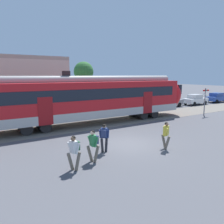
{
  "coord_description": "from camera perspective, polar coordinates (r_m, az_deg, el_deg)",
  "views": [
    {
      "loc": [
        -7.98,
        -10.99,
        4.38
      ],
      "look_at": [
        0.7,
        2.97,
        1.6
      ],
      "focal_mm": 35.0,
      "sensor_mm": 36.0,
      "label": 1
    }
  ],
  "objects": [
    {
      "name": "ground_plane",
      "position": [
        14.27,
        3.96,
        -8.3
      ],
      "size": [
        160.0,
        160.0,
        0.0
      ],
      "primitive_type": "plane",
      "color": "#515156"
    },
    {
      "name": "pedestrian_white",
      "position": [
        10.33,
        -9.84,
        -9.71
      ],
      "size": [
        0.68,
        0.54,
        1.67
      ],
      "color": "#6B6051",
      "rests_on": "ground"
    },
    {
      "name": "pedestrian_green",
      "position": [
        11.16,
        -4.88,
        -8.13
      ],
      "size": [
        0.63,
        0.55,
        1.67
      ],
      "color": "#6B6051",
      "rests_on": "ground"
    },
    {
      "name": "pedestrian_navy",
      "position": [
        12.48,
        -2.08,
        -6.17
      ],
      "size": [
        0.67,
        0.51,
        1.67
      ],
      "color": "#28282D",
      "rests_on": "ground"
    },
    {
      "name": "pedestrian_yellow",
      "position": [
        13.39,
        13.91,
        -5.47
      ],
      "size": [
        0.52,
        0.71,
        1.67
      ],
      "color": "#6B6051",
      "rests_on": "ground"
    },
    {
      "name": "parked_car_grey",
      "position": [
        31.51,
        14.62,
        2.73
      ],
      "size": [
        4.07,
        1.89,
        1.54
      ],
      "color": "gray",
      "rests_on": "ground"
    },
    {
      "name": "parked_car_white",
      "position": [
        34.99,
        20.93,
        3.06
      ],
      "size": [
        4.01,
        1.78,
        1.54
      ],
      "color": "silver",
      "rests_on": "ground"
    },
    {
      "name": "parked_car_blue",
      "position": [
        39.67,
        25.68,
        3.44
      ],
      "size": [
        4.04,
        1.84,
        1.54
      ],
      "color": "#284799",
      "rests_on": "ground"
    },
    {
      "name": "crossing_signal",
      "position": [
        26.0,
        23.16,
        3.59
      ],
      "size": [
        0.96,
        0.22,
        3.0
      ],
      "color": "gray",
      "rests_on": "ground"
    },
    {
      "name": "street_tree_right",
      "position": [
        34.42,
        -7.43,
        10.37
      ],
      "size": [
        3.03,
        3.03,
        6.45
      ],
      "color": "brown",
      "rests_on": "ground"
    }
  ]
}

